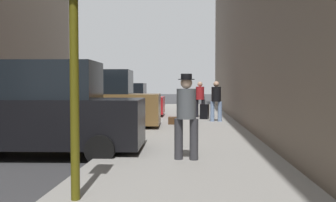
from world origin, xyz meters
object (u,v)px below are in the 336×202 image
Objects in this scene: parked_black_suv at (47,113)px; pedestrian_in_jeans at (216,99)px; parked_red_hatchback at (123,102)px; rolling_suitcase at (205,111)px; pedestrian_in_red_jacket at (200,97)px; parked_bronze_suv at (99,103)px; pedestrian_with_beanie at (186,112)px; traffic_light at (74,4)px; fire_hydrant at (153,114)px; duffel_bag at (172,121)px.

parked_black_suv is 8.58m from pedestrian_in_jeans.
rolling_suitcase is at bearing -19.62° from parked_red_hatchback.
pedestrian_in_red_jacket and pedestrian_in_jeans have the same top height.
pedestrian_with_beanie is at bearing -60.87° from parked_bronze_suv.
pedestrian_in_jeans is (4.47, 7.32, 0.07)m from parked_black_suv.
pedestrian_in_jeans is (4.47, 2.31, 0.07)m from parked_bronze_suv.
parked_black_suv is at bearing 116.36° from traffic_light.
fire_hydrant is at bearing -144.42° from rolling_suitcase.
fire_hydrant is (1.80, -3.03, -0.35)m from parked_red_hatchback.
traffic_light is at bearing -89.73° from fire_hydrant.
parked_black_suv is 5.00m from parked_bronze_suv.
rolling_suitcase is (0.72, 9.48, -0.65)m from pedestrian_with_beanie.
rolling_suitcase is at bearing 35.58° from fire_hydrant.
pedestrian_with_beanie is (3.31, -10.92, 0.29)m from parked_red_hatchback.
duffel_bag is at bearing -109.75° from pedestrian_in_red_jacket.
pedestrian_in_red_jacket is (1.98, 13.08, -1.65)m from traffic_light.
traffic_light reaches higher than fire_hydrant.
duffel_bag is at bearing -44.03° from fire_hydrant.
rolling_suitcase is 2.36× the size of duffel_bag.
parked_bronze_suv is 5.04m from pedestrian_in_jeans.
pedestrian_in_red_jacket reaches higher than rolling_suitcase.
parked_red_hatchback is 5.22m from pedestrian_in_jeans.
pedestrian_with_beanie reaches higher than pedestrian_in_jeans.
parked_black_suv is 2.73× the size of pedestrian_in_red_jacket.
pedestrian_in_jeans is (0.64, -2.03, 0.00)m from pedestrian_in_red_jacket.
parked_bronze_suv is 9.10m from traffic_light.
parked_black_suv reaches higher than pedestrian_in_jeans.
fire_hydrant is (1.80, 1.95, -0.54)m from parked_bronze_suv.
parked_bronze_suv is (-0.00, 5.00, 0.00)m from parked_black_suv.
parked_bronze_suv is 2.73× the size of pedestrian_in_red_jacket.
pedestrian_with_beanie is at bearing 62.60° from traffic_light.
parked_red_hatchback is at bearing 120.76° from fire_hydrant.
pedestrian_with_beanie reaches higher than pedestrian_in_red_jacket.
duffel_bag is (0.87, -0.84, -0.21)m from fire_hydrant.
pedestrian_with_beanie reaches higher than rolling_suitcase.
pedestrian_with_beanie is (-0.53, -10.28, 0.03)m from pedestrian_in_red_jacket.
rolling_suitcase is (-0.44, 1.23, -0.61)m from pedestrian_in_jeans.
parked_red_hatchback is 11.41m from pedestrian_with_beanie.
fire_hydrant is at bearing 75.46° from parked_black_suv.
traffic_light is 3.55m from pedestrian_with_beanie.
traffic_light is at bearing -94.76° from duffel_bag.
parked_black_suv is 1.10× the size of parked_red_hatchback.
parked_black_suv is 2.73× the size of pedestrian_in_jeans.
parked_bronze_suv is 1.10× the size of parked_red_hatchback.
pedestrian_in_jeans reaches higher than rolling_suitcase.
parked_black_suv reaches higher than fire_hydrant.
pedestrian_in_red_jacket is 10.29m from pedestrian_with_beanie.
parked_black_suv is 4.52m from traffic_light.
pedestrian_in_jeans is at bearing 58.56° from parked_black_suv.
pedestrian_in_red_jacket reaches higher than fire_hydrant.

